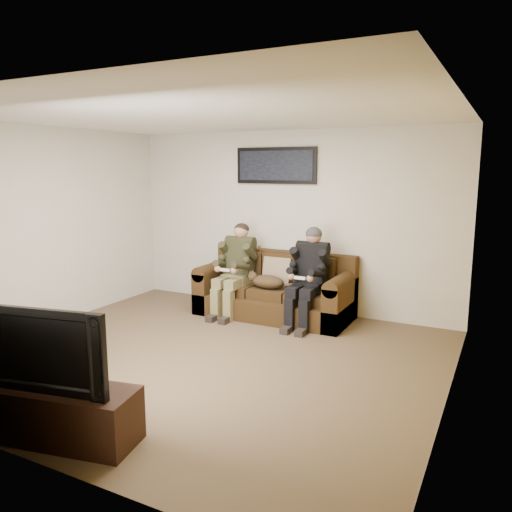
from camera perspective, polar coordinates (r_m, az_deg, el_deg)
The scene contains 16 objects.
floor at distance 5.66m, azimuth -5.75°, elevation -11.41°, with size 5.00×5.00×0.00m, color brown.
ceiling at distance 5.30m, azimuth -6.25°, elevation 15.77°, with size 5.00×5.00×0.00m, color silver.
wall_back at distance 7.30m, azimuth 3.72°, elevation 3.99°, with size 5.00×5.00×0.00m, color beige.
wall_front at distance 3.69m, azimuth -25.47°, elevation -2.92°, with size 5.00×5.00×0.00m, color beige.
wall_left at distance 7.01m, azimuth -23.41°, elevation 2.93°, with size 4.50×4.50×0.00m, color beige.
wall_right at distance 4.49m, azimuth 21.80°, elevation -0.49°, with size 4.50×4.50×0.00m, color beige.
accent_wall_right at distance 4.49m, azimuth 21.68°, elevation -0.48°, with size 4.50×4.50×0.00m, color #AC8611.
sofa at distance 7.08m, azimuth 2.32°, elevation -4.14°, with size 2.15×0.93×0.88m.
throw_pillow at distance 7.05m, azimuth 2.48°, elevation -1.76°, with size 0.41×0.12×0.39m, color #90785E.
throw_blanket at distance 7.50m, azimuth -1.30°, elevation 0.93°, with size 0.44×0.22×0.08m, color gray.
person_left at distance 7.09m, azimuth -2.33°, elevation -0.91°, with size 0.51×0.87×1.29m.
person_right at distance 6.63m, azimuth 6.04°, elevation -1.70°, with size 0.51×0.86×1.29m.
cat at distance 6.85m, azimuth 1.22°, elevation -2.91°, with size 0.66×0.26×0.24m.
framed_poster at distance 7.31m, azimuth 2.28°, elevation 10.29°, with size 1.25×0.05×0.52m.
tv_stand at distance 4.31m, azimuth -22.18°, elevation -16.19°, with size 1.35×0.43×0.42m, color black.
television at distance 4.11m, azimuth -22.67°, elevation -9.46°, with size 1.12×0.15×0.65m, color black.
Camera 1 is at (2.89, -4.41, 2.06)m, focal length 35.00 mm.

